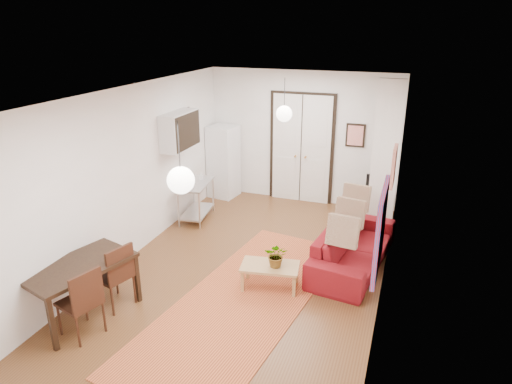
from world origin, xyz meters
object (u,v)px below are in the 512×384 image
(kitchen_counter, at_px, (196,197))
(dining_table, at_px, (79,270))
(coffee_table, at_px, (270,268))
(black_side_chair, at_px, (376,188))
(sofa, at_px, (354,247))
(dining_chair_near, at_px, (116,266))
(dining_chair_far, at_px, (84,292))
(fridge, at_px, (223,162))

(kitchen_counter, bearing_deg, dining_table, -98.00)
(coffee_table, bearing_deg, dining_table, -145.94)
(coffee_table, distance_m, kitchen_counter, 3.00)
(kitchen_counter, xyz_separation_m, black_side_chair, (3.43, 1.53, 0.08))
(sofa, height_order, dining_chair_near, dining_chair_near)
(dining_chair_near, bearing_deg, dining_chair_far, 16.75)
(dining_chair_near, bearing_deg, black_side_chair, 162.11)
(sofa, relative_size, coffee_table, 2.47)
(kitchen_counter, distance_m, black_side_chair, 3.76)
(dining_table, bearing_deg, sofa, 38.32)
(sofa, distance_m, black_side_chair, 2.42)
(dining_table, height_order, dining_chair_far, dining_chair_far)
(dining_chair_far, bearing_deg, black_side_chair, 165.80)
(kitchen_counter, bearing_deg, sofa, -22.83)
(sofa, bearing_deg, dining_table, 136.32)
(coffee_table, distance_m, dining_chair_near, 2.25)
(dining_table, distance_m, dining_chair_near, 0.53)
(coffee_table, distance_m, fridge, 4.13)
(sofa, bearing_deg, dining_chair_near, 133.38)
(kitchen_counter, bearing_deg, black_side_chair, 16.04)
(dining_table, relative_size, dining_chair_near, 1.64)
(coffee_table, relative_size, dining_chair_near, 0.96)
(coffee_table, distance_m, black_side_chair, 3.74)
(coffee_table, height_order, dining_chair_far, dining_chair_far)
(sofa, distance_m, dining_chair_far, 4.22)
(sofa, xyz_separation_m, kitchen_counter, (-3.33, 0.88, 0.15))
(dining_chair_far, bearing_deg, dining_table, -117.87)
(sofa, bearing_deg, coffee_table, 143.63)
(dining_chair_far, bearing_deg, kitchen_counter, -159.37)
(fridge, distance_m, dining_table, 4.95)
(fridge, height_order, dining_chair_near, fridge)
(black_side_chair, bearing_deg, coffee_table, 60.03)
(kitchen_counter, bearing_deg, dining_chair_near, -93.24)
(coffee_table, height_order, dining_table, dining_table)
(coffee_table, bearing_deg, dining_chair_far, -138.31)
(coffee_table, xyz_separation_m, dining_table, (-2.23, -1.51, 0.36))
(sofa, height_order, black_side_chair, black_side_chair)
(dining_table, distance_m, black_side_chair, 6.10)
(kitchen_counter, bearing_deg, fridge, 82.00)
(dining_table, distance_m, dining_chair_far, 0.38)
(sofa, distance_m, coffee_table, 1.57)
(dining_table, bearing_deg, coffee_table, 34.06)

